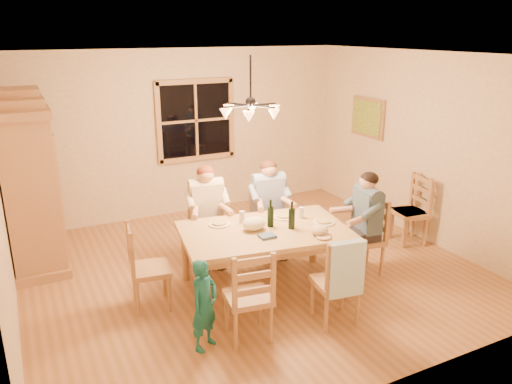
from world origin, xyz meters
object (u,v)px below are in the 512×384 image
adult_woman (207,203)px  chair_end_right (363,250)px  chandelier (251,110)px  dining_table (264,237)px  chair_far_right (268,233)px  adult_plaid_man (269,196)px  chair_spare_back (407,222)px  chair_far_left (208,241)px  chair_near_right (335,295)px  chair_end_left (151,282)px  chair_near_left (248,310)px  chair_spare_front (409,223)px  wine_bottle_b (292,215)px  armoire (30,187)px  child (204,305)px  adult_slate_man (366,211)px  wine_bottle_a (271,213)px

adult_woman → chair_end_right: bearing=153.4°
chandelier → dining_table: 1.50m
chair_far_right → adult_woman: adult_woman is taller
adult_plaid_man → chair_spare_back: adult_plaid_man is taller
chair_far_left → chair_spare_back: bearing=175.4°
chair_far_left → chair_spare_back: 2.93m
chair_near_right → chair_end_left: bearing=153.4°
chair_near_left → chair_spare_front: (3.12, 1.09, 0.00)m
chair_end_left → wine_bottle_b: 1.76m
dining_table → wine_bottle_b: 0.41m
chair_far_right → chair_end_left: same height
armoire → adult_plaid_man: size_ratio=2.63×
chair_far_left → chair_near_left: same height
chair_end_right → chair_spare_back: size_ratio=1.00×
chair_spare_front → chair_far_right: bearing=89.3°
dining_table → chair_end_left: size_ratio=2.09×
child → chair_spare_front: 3.73m
chandelier → dining_table: (-0.06, -0.48, -1.42)m
chair_near_right → adult_slate_man: 1.35m
child → chair_near_right: bearing=-38.0°
adult_slate_man → child: 2.47m
adult_woman → chair_end_left: bearing=46.7°
adult_plaid_man → chair_spare_back: 2.15m
dining_table → chandelier: bearing=82.5°
adult_woman → chair_spare_front: adult_woman is taller
chair_far_right → chair_spare_front: bearing=172.6°
chair_end_right → chair_spare_back: same height
chair_far_left → chair_near_left: size_ratio=1.00×
chair_end_left → adult_plaid_man: bearing=118.0°
adult_slate_man → chandelier: bearing=69.9°
dining_table → chair_end_right: bearing=-8.5°
chair_spare_back → adult_slate_man: bearing=116.9°
chair_spare_front → adult_woman: bearing=91.4°
chair_far_right → chair_near_right: 1.81m
dining_table → child: child is taller
chair_near_right → chair_end_left: 2.02m
chair_spare_back → chair_end_left: bearing=95.8°
dining_table → adult_plaid_man: adult_plaid_man is taller
chair_far_left → chair_end_right: bearing=153.4°
armoire → wine_bottle_b: bearing=-38.1°
adult_slate_man → chair_spare_back: adult_slate_man is taller
armoire → chair_spare_front: size_ratio=2.32×
chair_far_left → chair_end_right: (1.66, -1.16, 0.00)m
chair_spare_back → adult_woman: bearing=81.1°
chair_far_right → chair_end_left: (-1.82, -0.64, 0.00)m
armoire → child: bearing=-64.8°
chair_end_left → adult_woman: adult_woman is taller
armoire → wine_bottle_a: size_ratio=6.97×
chair_far_left → adult_woman: size_ratio=1.13×
chair_spare_back → chair_spare_front: bearing=-175.8°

